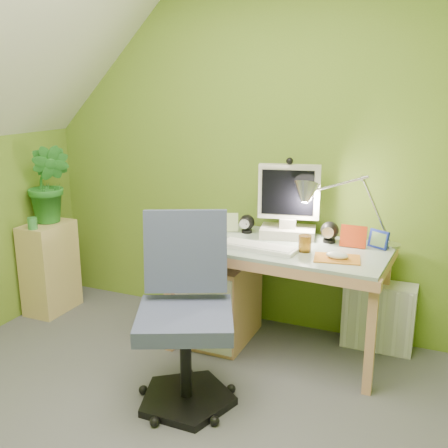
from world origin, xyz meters
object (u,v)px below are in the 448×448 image
at_px(side_ledge, 50,267).
at_px(desk_lamp, 363,194).
at_px(desk, 277,297).
at_px(radiator, 378,316).
at_px(potted_plant, 49,184).
at_px(monitor, 289,200).
at_px(task_chair, 185,316).

bearing_deg(side_ledge, desk_lamp, 7.25).
distance_m(desk, side_ledge, 1.72).
bearing_deg(radiator, side_ledge, -171.12).
distance_m(potted_plant, radiator, 2.42).
bearing_deg(monitor, potted_plant, 175.29).
distance_m(side_ledge, radiator, 2.33).
relative_size(monitor, radiator, 1.09).
bearing_deg(desk, radiator, 27.86).
distance_m(monitor, radiator, 0.93).
distance_m(desk_lamp, potted_plant, 2.16).
height_order(desk_lamp, side_ledge, desk_lamp).
bearing_deg(potted_plant, radiator, 7.86).
bearing_deg(radiator, monitor, -171.40).
height_order(monitor, side_ledge, monitor).
bearing_deg(desk_lamp, side_ledge, 178.29).
distance_m(monitor, desk_lamp, 0.46).
bearing_deg(side_ledge, monitor, 9.13).
xyz_separation_m(desk_lamp, task_chair, (-0.70, -0.93, -0.51)).
distance_m(desk, task_chair, 0.81).
distance_m(desk, radiator, 0.66).
bearing_deg(desk, side_ledge, -173.75).
height_order(monitor, task_chair, monitor).
distance_m(potted_plant, task_chair, 1.67).
bearing_deg(radiator, desk_lamp, -146.39).
relative_size(side_ledge, radiator, 1.53).
xyz_separation_m(desk, desk_lamp, (0.45, 0.18, 0.66)).
relative_size(potted_plant, task_chair, 0.57).
xyz_separation_m(side_ledge, task_chair, (1.46, -0.65, 0.16)).
height_order(desk_lamp, potted_plant, desk_lamp).
height_order(monitor, desk_lamp, desk_lamp).
bearing_deg(desk, desk_lamp, 24.87).
bearing_deg(side_ledge, radiator, 9.03).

